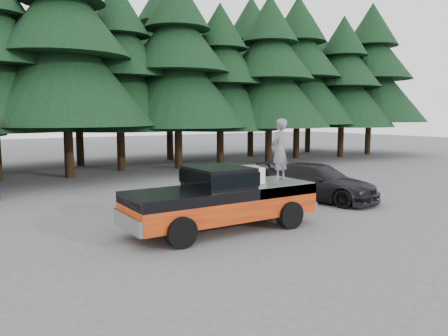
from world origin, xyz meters
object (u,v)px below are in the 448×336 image
pickup_truck (221,208)px  air_compressor (250,177)px  man_on_bed (279,150)px  parked_car (317,182)px

pickup_truck → air_compressor: air_compressor is taller
air_compressor → man_on_bed: (1.39, 0.28, 0.74)m
air_compressor → man_on_bed: bearing=22.5°
pickup_truck → air_compressor: bearing=-15.8°
air_compressor → parked_car: air_compressor is taller
air_compressor → man_on_bed: size_ratio=0.38×
pickup_truck → man_on_bed: (2.24, 0.04, 1.66)m
pickup_truck → parked_car: 6.13m
pickup_truck → air_compressor: (0.86, -0.24, 0.92)m
man_on_bed → air_compressor: bearing=-10.9°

